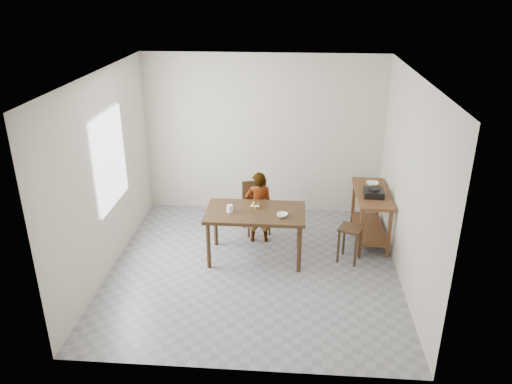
# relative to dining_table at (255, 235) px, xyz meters

# --- Properties ---
(floor) EXTENTS (4.00, 4.00, 0.04)m
(floor) POSITION_rel_dining_table_xyz_m (0.00, -0.30, -0.40)
(floor) COLOR gray
(floor) RESTS_ON ground
(ceiling) EXTENTS (4.00, 4.00, 0.04)m
(ceiling) POSITION_rel_dining_table_xyz_m (0.00, -0.30, 2.35)
(ceiling) COLOR white
(ceiling) RESTS_ON wall_back
(wall_back) EXTENTS (4.00, 0.04, 2.70)m
(wall_back) POSITION_rel_dining_table_xyz_m (0.00, 1.72, 0.98)
(wall_back) COLOR beige
(wall_back) RESTS_ON ground
(wall_front) EXTENTS (4.00, 0.04, 2.70)m
(wall_front) POSITION_rel_dining_table_xyz_m (0.00, -2.32, 0.98)
(wall_front) COLOR beige
(wall_front) RESTS_ON ground
(wall_left) EXTENTS (0.04, 4.00, 2.70)m
(wall_left) POSITION_rel_dining_table_xyz_m (-2.02, -0.30, 0.98)
(wall_left) COLOR beige
(wall_left) RESTS_ON ground
(wall_right) EXTENTS (0.04, 4.00, 2.70)m
(wall_right) POSITION_rel_dining_table_xyz_m (2.02, -0.30, 0.98)
(wall_right) COLOR beige
(wall_right) RESTS_ON ground
(window_pane) EXTENTS (0.02, 1.10, 1.30)m
(window_pane) POSITION_rel_dining_table_xyz_m (-1.97, -0.10, 1.12)
(window_pane) COLOR silver
(window_pane) RESTS_ON wall_left
(dining_table) EXTENTS (1.40, 0.80, 0.75)m
(dining_table) POSITION_rel_dining_table_xyz_m (0.00, 0.00, 0.00)
(dining_table) COLOR #372413
(dining_table) RESTS_ON floor
(prep_counter) EXTENTS (0.50, 1.20, 0.80)m
(prep_counter) POSITION_rel_dining_table_xyz_m (1.72, 0.70, 0.03)
(prep_counter) COLOR #57351C
(prep_counter) RESTS_ON floor
(child) EXTENTS (0.45, 0.32, 1.14)m
(child) POSITION_rel_dining_table_xyz_m (0.01, 0.51, 0.20)
(child) COLOR white
(child) RESTS_ON floor
(dining_chair) EXTENTS (0.49, 0.49, 0.81)m
(dining_chair) POSITION_rel_dining_table_xyz_m (-0.05, 0.82, 0.03)
(dining_chair) COLOR #372413
(dining_chair) RESTS_ON floor
(stool) EXTENTS (0.40, 0.40, 0.54)m
(stool) POSITION_rel_dining_table_xyz_m (1.35, 0.02, -0.11)
(stool) COLOR #372413
(stool) RESTS_ON floor
(glass_tumbler) EXTENTS (0.11, 0.11, 0.11)m
(glass_tumbler) POSITION_rel_dining_table_xyz_m (-0.36, -0.06, 0.43)
(glass_tumbler) COLOR white
(glass_tumbler) RESTS_ON dining_table
(small_bowl) EXTENTS (0.15, 0.15, 0.05)m
(small_bowl) POSITION_rel_dining_table_xyz_m (0.38, -0.15, 0.40)
(small_bowl) COLOR white
(small_bowl) RESTS_ON dining_table
(banana) EXTENTS (0.17, 0.14, 0.05)m
(banana) POSITION_rel_dining_table_xyz_m (-0.01, 0.12, 0.40)
(banana) COLOR #E1D058
(banana) RESTS_ON dining_table
(serving_bowl) EXTENTS (0.20, 0.20, 0.05)m
(serving_bowl) POSITION_rel_dining_table_xyz_m (1.75, 0.98, 0.45)
(serving_bowl) COLOR white
(serving_bowl) RESTS_ON prep_counter
(gas_burner) EXTENTS (0.30, 0.30, 0.10)m
(gas_burner) POSITION_rel_dining_table_xyz_m (1.71, 0.55, 0.47)
(gas_burner) COLOR black
(gas_burner) RESTS_ON prep_counter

